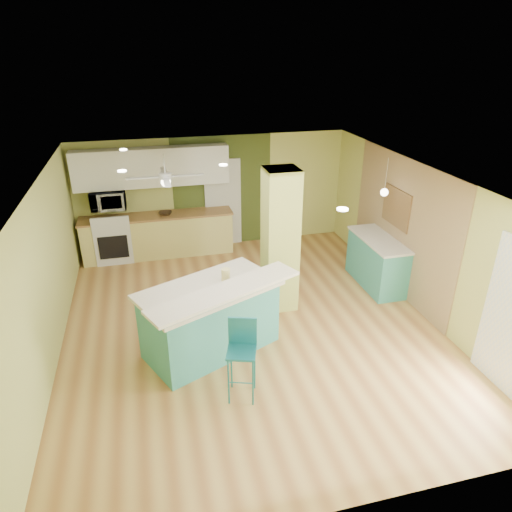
% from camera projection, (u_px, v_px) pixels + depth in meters
% --- Properties ---
extents(floor, '(6.00, 7.00, 0.01)m').
position_uv_depth(floor, '(250.00, 324.00, 7.68)').
color(floor, '#9F6737').
rests_on(floor, ground).
extents(ceiling, '(6.00, 7.00, 0.01)m').
position_uv_depth(ceiling, '(249.00, 179.00, 6.61)').
color(ceiling, white).
rests_on(ceiling, wall_back).
extents(wall_back, '(6.00, 0.01, 2.50)m').
position_uv_depth(wall_back, '(214.00, 192.00, 10.22)').
color(wall_back, '#C4CA6C').
rests_on(wall_back, floor).
extents(wall_front, '(6.00, 0.01, 2.50)m').
position_uv_depth(wall_front, '(340.00, 420.00, 4.06)').
color(wall_front, '#C4CA6C').
rests_on(wall_front, floor).
extents(wall_left, '(0.01, 7.00, 2.50)m').
position_uv_depth(wall_left, '(44.00, 279.00, 6.48)').
color(wall_left, '#C4CA6C').
rests_on(wall_left, floor).
extents(wall_right, '(0.01, 7.00, 2.50)m').
position_uv_depth(wall_right, '(420.00, 239.00, 7.80)').
color(wall_right, '#C4CA6C').
rests_on(wall_right, floor).
extents(wood_panel, '(0.02, 3.40, 2.50)m').
position_uv_depth(wood_panel, '(401.00, 227.00, 8.33)').
color(wood_panel, '#917353').
rests_on(wood_panel, floor).
extents(olive_accent, '(2.20, 0.02, 2.50)m').
position_uv_depth(olive_accent, '(222.00, 192.00, 10.25)').
color(olive_accent, '#435120').
rests_on(olive_accent, floor).
extents(interior_door, '(0.82, 0.05, 2.00)m').
position_uv_depth(interior_door, '(223.00, 203.00, 10.33)').
color(interior_door, silver).
rests_on(interior_door, floor).
extents(column, '(0.55, 0.55, 2.50)m').
position_uv_depth(column, '(280.00, 241.00, 7.72)').
color(column, '#B5BE58').
rests_on(column, floor).
extents(kitchen_run, '(3.25, 0.63, 0.94)m').
position_uv_depth(kitchen_run, '(159.00, 235.00, 10.00)').
color(kitchen_run, '#D6CA70').
rests_on(kitchen_run, floor).
extents(stove, '(0.76, 0.66, 1.08)m').
position_uv_depth(stove, '(114.00, 240.00, 9.78)').
color(stove, silver).
rests_on(stove, floor).
extents(upper_cabinets, '(3.20, 0.34, 0.80)m').
position_uv_depth(upper_cabinets, '(152.00, 167.00, 9.47)').
color(upper_cabinets, white).
rests_on(upper_cabinets, wall_back).
extents(microwave, '(0.70, 0.48, 0.39)m').
position_uv_depth(microwave, '(108.00, 200.00, 9.41)').
color(microwave, silver).
rests_on(microwave, wall_back).
extents(ceiling_fan, '(1.41, 1.41, 0.61)m').
position_uv_depth(ceiling_fan, '(165.00, 177.00, 8.30)').
color(ceiling_fan, silver).
rests_on(ceiling_fan, ceiling).
extents(pendant_lamp, '(0.14, 0.14, 0.69)m').
position_uv_depth(pendant_lamp, '(384.00, 192.00, 8.11)').
color(pendant_lamp, silver).
rests_on(pendant_lamp, ceiling).
extents(wall_decor, '(0.03, 0.90, 0.70)m').
position_uv_depth(wall_decor, '(396.00, 208.00, 8.37)').
color(wall_decor, brown).
rests_on(wall_decor, wood_panel).
extents(peninsula, '(2.48, 2.02, 1.23)m').
position_uv_depth(peninsula, '(211.00, 318.00, 6.82)').
color(peninsula, teal).
rests_on(peninsula, floor).
extents(bar_stool, '(0.47, 0.47, 1.13)m').
position_uv_depth(bar_stool, '(242.00, 346.00, 5.87)').
color(bar_stool, '#1C7182').
rests_on(bar_stool, floor).
extents(side_counter, '(0.64, 1.50, 0.97)m').
position_uv_depth(side_counter, '(377.00, 262.00, 8.75)').
color(side_counter, teal).
rests_on(side_counter, floor).
extents(fruit_bowl, '(0.32, 0.32, 0.07)m').
position_uv_depth(fruit_bowl, '(165.00, 213.00, 9.77)').
color(fruit_bowl, '#332315').
rests_on(fruit_bowl, kitchen_run).
extents(canister, '(0.13, 0.13, 0.19)m').
position_uv_depth(canister, '(226.00, 275.00, 6.79)').
color(canister, yellow).
rests_on(canister, peninsula).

